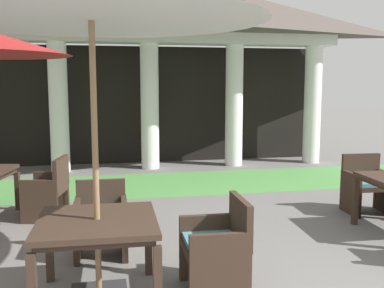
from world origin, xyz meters
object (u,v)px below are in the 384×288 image
(patio_umbrella_near_foreground, at_px, (91,3))
(patio_chair_near_foreground_north, at_px, (101,220))
(patio_table_near_foreground, at_px, (97,229))
(patio_chair_near_foreground_east, at_px, (218,248))
(patio_chair_mid_right_east, at_px, (48,190))
(patio_chair_mid_left_north, at_px, (367,186))

(patio_umbrella_near_foreground, bearing_deg, patio_chair_near_foreground_north, 88.41)
(patio_table_near_foreground, xyz_separation_m, patio_chair_near_foreground_east, (1.08, -0.03, -0.24))
(patio_chair_near_foreground_north, height_order, patio_chair_mid_right_east, patio_chair_mid_right_east)
(patio_chair_near_foreground_east, bearing_deg, patio_chair_mid_left_north, -52.22)
(patio_chair_near_foreground_north, bearing_deg, patio_chair_mid_right_east, -64.19)
(patio_table_near_foreground, bearing_deg, patio_chair_mid_right_east, 104.62)
(patio_table_near_foreground, bearing_deg, patio_chair_near_foreground_east, -1.59)
(patio_chair_near_foreground_east, bearing_deg, patio_table_near_foreground, 90.00)
(patio_umbrella_near_foreground, bearing_deg, patio_chair_mid_left_north, 27.59)
(patio_umbrella_near_foreground, xyz_separation_m, patio_chair_mid_left_north, (3.93, 2.05, -2.17))
(patio_chair_near_foreground_east, xyz_separation_m, patio_chair_mid_left_north, (2.85, 2.08, -0.01))
(patio_chair_near_foreground_north, height_order, patio_chair_mid_left_north, patio_chair_mid_left_north)
(patio_umbrella_near_foreground, distance_m, patio_chair_mid_right_east, 3.55)
(patio_chair_mid_left_north, bearing_deg, patio_umbrella_near_foreground, 30.40)
(patio_chair_near_foreground_east, relative_size, patio_chair_mid_right_east, 1.00)
(patio_table_near_foreground, relative_size, patio_chair_mid_left_north, 1.23)
(patio_chair_near_foreground_east, height_order, patio_chair_mid_left_north, patio_chair_near_foreground_east)
(patio_umbrella_near_foreground, height_order, patio_chair_near_foreground_north, patio_umbrella_near_foreground)
(patio_umbrella_near_foreground, bearing_deg, patio_chair_mid_right_east, 104.62)
(patio_chair_near_foreground_east, bearing_deg, patio_umbrella_near_foreground, 90.00)
(patio_chair_mid_right_east, bearing_deg, patio_chair_near_foreground_north, -144.44)
(patio_umbrella_near_foreground, bearing_deg, patio_chair_near_foreground_east, -1.59)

